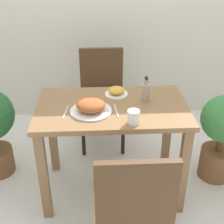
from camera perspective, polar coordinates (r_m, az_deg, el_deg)
The scene contains 11 objects.
ground_plane at distance 2.60m, azimuth 0.00°, elevation -13.60°, with size 16.00×16.00×0.00m, color silver.
dining_table at distance 2.22m, azimuth 0.00°, elevation -1.84°, with size 1.05×0.62×0.75m.
chair_near at distance 1.75m, azimuth 3.77°, elevation -16.78°, with size 0.42×0.42×0.90m.
chair_far at distance 2.90m, azimuth -1.84°, elevation 3.56°, with size 0.42×0.42×0.90m.
food_plate at distance 2.07m, azimuth -3.89°, elevation 1.10°, with size 0.28×0.28×0.10m.
side_plate at distance 2.29m, azimuth 0.80°, elevation 3.75°, with size 0.17×0.17×0.06m.
drink_cup at distance 1.93m, azimuth 3.96°, elevation -0.94°, with size 0.08×0.08×0.09m.
sauce_bottle at distance 2.20m, azimuth 6.18°, elevation 3.73°, with size 0.05×0.05×0.19m.
fork_utensil at distance 2.10m, azimuth -8.47°, elevation 0.01°, with size 0.03×0.17×0.00m.
spoon_utensil at distance 2.09m, azimuth 0.78°, elevation 0.25°, with size 0.03×0.18×0.00m.
potted_plant_right at distance 2.60m, azimuth 19.47°, elevation -3.45°, with size 0.37×0.37×0.73m.
Camera 1 is at (-0.10, -1.90, 1.77)m, focal length 50.00 mm.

